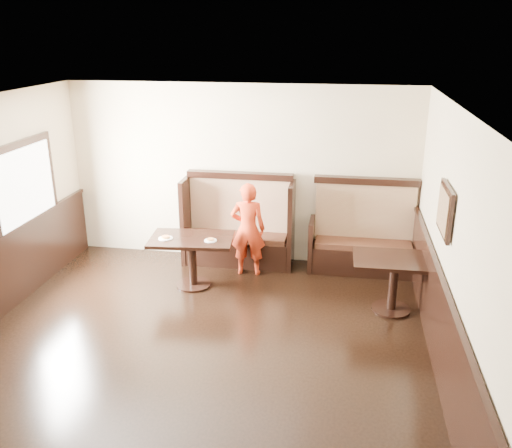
% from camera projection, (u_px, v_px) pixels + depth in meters
% --- Properties ---
extents(ground, '(7.00, 7.00, 0.00)m').
position_uv_depth(ground, '(179.00, 384.00, 5.74)').
color(ground, black).
rests_on(ground, ground).
extents(room_shell, '(7.00, 7.00, 7.00)m').
position_uv_depth(room_shell, '(157.00, 313.00, 5.83)').
color(room_shell, beige).
rests_on(room_shell, ground).
extents(booth_main, '(1.75, 0.72, 1.45)m').
position_uv_depth(booth_main, '(239.00, 231.00, 8.62)').
color(booth_main, black).
rests_on(booth_main, ground).
extents(booth_neighbor, '(1.65, 0.72, 1.45)m').
position_uv_depth(booth_neighbor, '(363.00, 241.00, 8.34)').
color(booth_neighbor, black).
rests_on(booth_neighbor, ground).
extents(table_main, '(1.24, 0.85, 0.75)m').
position_uv_depth(table_main, '(192.00, 249.00, 7.77)').
color(table_main, black).
rests_on(table_main, ground).
extents(table_neighbor, '(1.10, 0.73, 0.75)m').
position_uv_depth(table_neighbor, '(394.00, 272.00, 7.07)').
color(table_neighbor, black).
rests_on(table_neighbor, ground).
extents(child, '(0.55, 0.39, 1.44)m').
position_uv_depth(child, '(248.00, 229.00, 8.13)').
color(child, red).
rests_on(child, ground).
extents(pizza_plate_left, '(0.20, 0.20, 0.04)m').
position_uv_depth(pizza_plate_left, '(166.00, 238.00, 7.67)').
color(pizza_plate_left, white).
rests_on(pizza_plate_left, table_main).
extents(pizza_plate_right, '(0.18, 0.18, 0.03)m').
position_uv_depth(pizza_plate_right, '(210.00, 240.00, 7.59)').
color(pizza_plate_right, white).
rests_on(pizza_plate_right, table_main).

